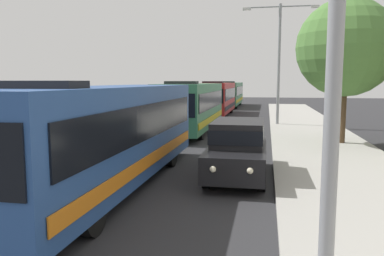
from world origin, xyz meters
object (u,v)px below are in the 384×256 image
bus_middle (217,97)px  bus_fourth_in_line (230,93)px  bus_second_in_line (192,105)px  bus_lead (109,132)px  streetlamp_mid (279,52)px  white_suv (238,147)px  roadside_tree (346,48)px

bus_middle → bus_fourth_in_line: bearing=90.0°
bus_middle → bus_fourth_in_line: 12.65m
bus_second_in_line → bus_fourth_in_line: 25.08m
bus_lead → streetlamp_mid: streetlamp_mid is taller
bus_second_in_line → white_suv: (3.70, -11.10, -0.66)m
bus_middle → streetlamp_mid: size_ratio=1.24×
bus_second_in_line → white_suv: bus_second_in_line is taller
bus_second_in_line → bus_fourth_in_line: same height
bus_middle → roadside_tree: 18.46m
bus_fourth_in_line → white_suv: size_ratio=2.48×
bus_middle → streetlamp_mid: streetlamp_mid is taller
bus_lead → bus_fourth_in_line: (0.00, 38.18, 0.00)m
bus_second_in_line → bus_middle: bearing=90.0°
bus_middle → roadside_tree: (8.32, -16.18, 3.12)m
white_suv → streetlamp_mid: streetlamp_mid is taller
streetlamp_mid → roadside_tree: bearing=-70.4°
bus_lead → white_suv: size_ratio=2.38×
white_suv → roadside_tree: (4.62, 7.36, 3.78)m
bus_lead → streetlamp_mid: bearing=72.9°
bus_fourth_in_line → streetlamp_mid: size_ratio=1.42×
bus_lead → bus_middle: bearing=90.0°
bus_lead → white_suv: bearing=28.4°
bus_middle → bus_second_in_line: bearing=-90.0°
white_suv → streetlamp_mid: (1.70, 15.55, 4.22)m
streetlamp_mid → bus_lead: bearing=-107.1°
bus_lead → bus_second_in_line: same height
bus_fourth_in_line → bus_second_in_line: bearing=-90.0°
bus_lead → streetlamp_mid: size_ratio=1.37×
bus_lead → bus_middle: size_ratio=1.10×
bus_second_in_line → roadside_tree: 9.64m
bus_second_in_line → streetlamp_mid: (5.40, 4.45, 3.56)m
bus_lead → roadside_tree: 12.90m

